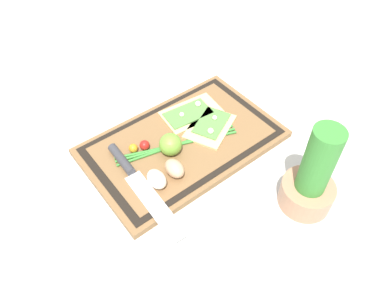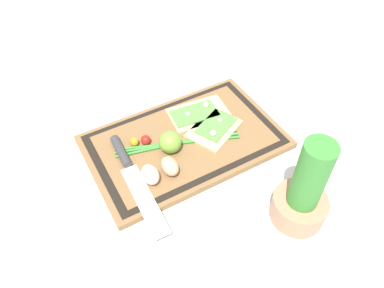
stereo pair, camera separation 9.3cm
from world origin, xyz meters
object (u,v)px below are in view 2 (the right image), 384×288
Objects in this scene: herb_pot at (303,195)px; cherry_tomato_yellow at (134,142)px; cherry_tomato_red at (146,140)px; egg_brown at (170,166)px; lime at (170,142)px; sauce_jar at (213,234)px; pizza_slice_far at (214,128)px; knife at (128,167)px; egg_pink at (150,174)px; pizza_slice_near at (198,113)px.

cherry_tomato_yellow is at bearing -56.80° from herb_pot.
herb_pot reaches higher than cherry_tomato_red.
lime is (-0.03, -0.06, 0.01)m from egg_brown.
herb_pot is at bearing 170.28° from sauce_jar.
egg_brown is 0.07m from lime.
pizza_slice_far is 0.31m from herb_pot.
sauce_jar reaches higher than cherry_tomato_red.
cherry_tomato_red is 0.41m from herb_pot.
cherry_tomato_red reaches higher than knife.
sauce_jar reaches higher than cherry_tomato_yellow.
sauce_jar reaches higher than knife.
knife is 5.47× the size of egg_brown.
egg_brown is 1.00× the size of egg_pink.
lime is at bearing -118.40° from egg_brown.
herb_pot reaches higher than sauce_jar.
egg_brown is at bearing -90.99° from sauce_jar.
egg_brown is 0.62× the size of sauce_jar.
pizza_slice_near is 1.87× the size of sauce_jar.
knife is 13.37× the size of cherry_tomato_yellow.
pizza_slice_near is 0.25m from knife.
pizza_slice_far is (-0.01, 0.07, 0.00)m from pizza_slice_near.
knife is 12.03× the size of cherry_tomato_red.
pizza_slice_near and pizza_slice_far have the same top height.
pizza_slice_near is at bearing -82.22° from pizza_slice_far.
egg_pink is (0.22, 0.07, 0.01)m from pizza_slice_far.
egg_brown is at bearing -50.49° from herb_pot.
egg_pink is 0.62× the size of sauce_jar.
pizza_slice_far is at bearing 165.22° from cherry_tomato_yellow.
egg_pink is at bearing 35.92° from lime.
pizza_slice_far is 0.25m from knife.
herb_pot is at bearing 133.50° from knife.
pizza_slice_near reaches higher than knife.
cherry_tomato_red is at bearing -109.33° from egg_pink.
knife is 0.07m from egg_pink.
egg_pink is at bearing 119.93° from knife.
cherry_tomato_red is (-0.07, -0.05, 0.01)m from knife.
cherry_tomato_red is 0.31m from sauce_jar.
cherry_tomato_red is 0.03m from cherry_tomato_yellow.
pizza_slice_near is at bearing -175.13° from cherry_tomato_yellow.
sauce_jar is at bearing 91.52° from cherry_tomato_red.
lime is 2.22× the size of cherry_tomato_red.
herb_pot is at bearing 118.55° from lime.
cherry_tomato_red is 0.28× the size of sauce_jar.
pizza_slice_near is 0.15m from lime.
egg_pink is 0.12m from cherry_tomato_red.
egg_pink reaches higher than cherry_tomato_red.
lime is at bearing -61.45° from herb_pot.
egg_brown reaches higher than cherry_tomato_red.
egg_pink is 0.10m from lime.
sauce_jar is (0.20, -0.03, -0.04)m from herb_pot.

